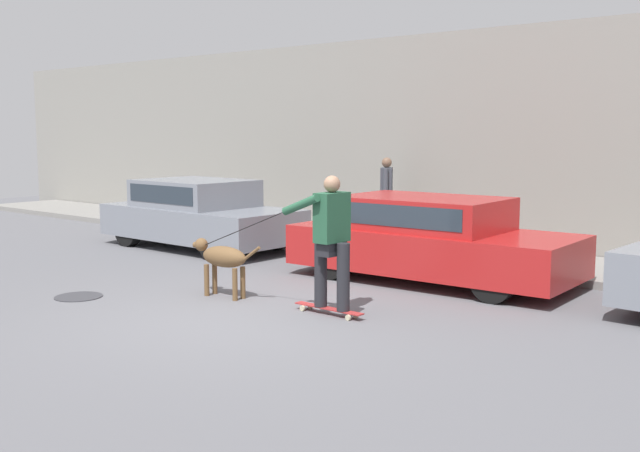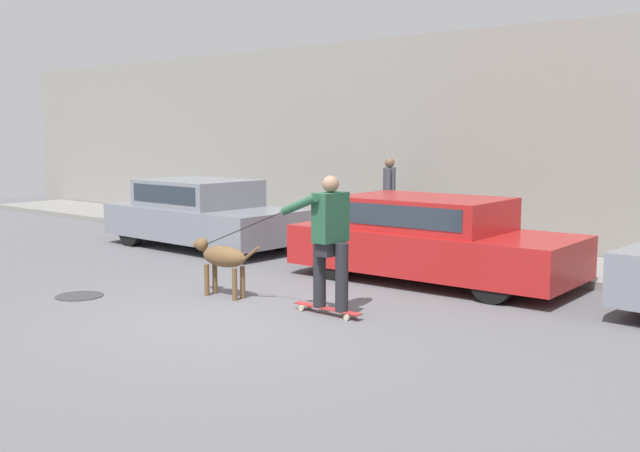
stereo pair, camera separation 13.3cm
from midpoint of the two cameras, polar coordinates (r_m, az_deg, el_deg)
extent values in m
plane|color=slate|center=(9.16, -6.49, -7.03)|extent=(36.00, 36.00, 0.00)
cube|color=gray|center=(14.39, 13.21, 6.32)|extent=(32.00, 0.30, 4.14)
cube|color=gray|center=(13.45, 10.57, -2.26)|extent=(30.00, 2.17, 0.12)
cylinder|color=black|center=(14.33, -3.60, -0.51)|extent=(0.65, 0.21, 0.65)
cylinder|color=black|center=(13.24, -8.41, -1.21)|extent=(0.65, 0.21, 0.65)
cylinder|color=black|center=(16.17, -10.03, 0.27)|extent=(0.65, 0.21, 0.65)
cylinder|color=black|center=(15.22, -14.67, -0.28)|extent=(0.65, 0.21, 0.65)
cube|color=gray|center=(14.68, -9.31, 0.28)|extent=(4.10, 1.90, 0.61)
cube|color=gray|center=(14.75, -9.76, 2.50)|extent=(2.13, 1.69, 0.51)
cube|color=#28333D|center=(14.23, -12.34, 2.37)|extent=(1.85, 0.04, 0.33)
cylinder|color=black|center=(11.48, 15.87, -2.82)|extent=(0.61, 0.22, 0.60)
cylinder|color=black|center=(10.10, 12.68, -4.07)|extent=(0.61, 0.22, 0.60)
cylinder|color=black|center=(12.67, 4.68, -1.65)|extent=(0.61, 0.22, 0.60)
cylinder|color=black|center=(11.44, 0.55, -2.58)|extent=(0.61, 0.22, 0.60)
cube|color=#B21E1E|center=(11.33, 8.24, -1.80)|extent=(4.33, 1.93, 0.61)
cube|color=#B21E1E|center=(11.34, 7.54, 1.00)|extent=(2.44, 1.68, 0.48)
cube|color=#28333D|center=(10.66, 5.40, 0.77)|extent=(2.10, 0.09, 0.31)
cylinder|color=brown|center=(10.42, -8.99, -4.09)|extent=(0.07, 0.07, 0.44)
cylinder|color=brown|center=(10.54, -8.39, -3.96)|extent=(0.07, 0.07, 0.44)
cylinder|color=brown|center=(10.07, -6.88, -4.45)|extent=(0.07, 0.07, 0.44)
cylinder|color=brown|center=(10.19, -6.28, -4.31)|extent=(0.07, 0.07, 0.44)
ellipsoid|color=brown|center=(10.24, -7.68, -2.33)|extent=(0.76, 0.34, 0.29)
sphere|color=brown|center=(10.52, -9.38, -1.40)|extent=(0.18, 0.18, 0.18)
cylinder|color=brown|center=(10.57, -9.70, -1.44)|extent=(0.11, 0.09, 0.08)
cylinder|color=brown|center=(9.90, -5.63, -2.12)|extent=(0.30, 0.06, 0.23)
cylinder|color=beige|center=(9.47, -1.76, -6.29)|extent=(0.07, 0.03, 0.07)
cylinder|color=beige|center=(9.58, -1.15, -6.13)|extent=(0.07, 0.03, 0.07)
cylinder|color=beige|center=(9.01, 1.73, -6.99)|extent=(0.07, 0.03, 0.07)
cylinder|color=beige|center=(9.12, 2.32, -6.82)|extent=(0.07, 0.03, 0.07)
cube|color=#A82D2D|center=(9.28, 0.24, -6.30)|extent=(1.02, 0.14, 0.02)
cylinder|color=#232328|center=(9.27, -0.36, -3.64)|extent=(0.16, 0.16, 0.83)
cylinder|color=#232328|center=(9.05, 1.36, -3.92)|extent=(0.16, 0.16, 0.83)
cube|color=#232328|center=(9.10, 0.49, -1.74)|extent=(0.20, 0.36, 0.17)
cube|color=#235138|center=(9.05, 0.50, 0.67)|extent=(0.23, 0.46, 0.60)
sphere|color=#997056|center=(9.01, 0.50, 3.22)|extent=(0.20, 0.20, 0.20)
cylinder|color=#235138|center=(9.27, 1.60, 0.61)|extent=(0.10, 0.10, 0.57)
cylinder|color=#235138|center=(9.01, -1.91, 1.62)|extent=(0.58, 0.13, 0.29)
cylinder|color=black|center=(9.85, -6.45, -0.31)|extent=(1.65, 0.09, 0.62)
cylinder|color=#28282D|center=(14.61, 4.82, 0.47)|extent=(0.15, 0.15, 0.83)
cylinder|color=#28282D|center=(14.44, 4.77, 0.39)|extent=(0.15, 0.15, 0.83)
cube|color=#424751|center=(14.46, 4.83, 3.26)|extent=(0.40, 0.48, 0.61)
cylinder|color=#424751|center=(14.72, 4.90, 3.39)|extent=(0.09, 0.09, 0.58)
cylinder|color=#424751|center=(14.20, 4.76, 3.25)|extent=(0.09, 0.09, 0.58)
sphere|color=brown|center=(14.44, 4.84, 4.84)|extent=(0.19, 0.19, 0.19)
cube|color=tan|center=(14.76, 4.88, 1.69)|extent=(0.25, 0.32, 0.30)
cylinder|color=#38383D|center=(10.79, -18.26, -5.14)|extent=(0.64, 0.64, 0.01)
camera|label=1|loc=(0.07, -90.37, -0.05)|focal=42.00mm
camera|label=2|loc=(0.07, 89.63, 0.05)|focal=42.00mm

